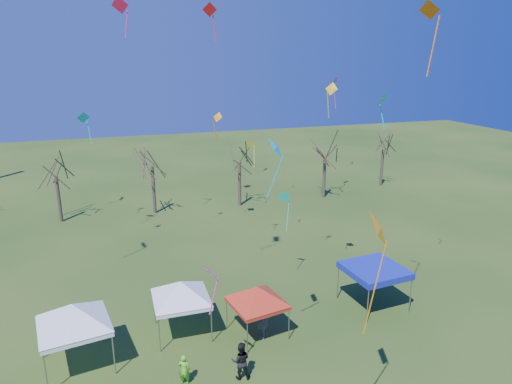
# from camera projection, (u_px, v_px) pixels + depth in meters

# --- Properties ---
(ground) EXTENTS (140.00, 140.00, 0.00)m
(ground) POSITION_uv_depth(u_px,v_px,m) (257.00, 364.00, 22.46)
(ground) COLOR #234215
(ground) RESTS_ON ground
(tree_1) EXTENTS (3.42, 3.42, 7.54)m
(tree_1) POSITION_uv_depth(u_px,v_px,m) (54.00, 159.00, 40.04)
(tree_1) COLOR #3D2D21
(tree_1) RESTS_ON ground
(tree_2) EXTENTS (3.71, 3.71, 8.18)m
(tree_2) POSITION_uv_depth(u_px,v_px,m) (151.00, 149.00, 42.14)
(tree_2) COLOR #3D2D21
(tree_2) RESTS_ON ground
(tree_3) EXTENTS (3.59, 3.59, 7.91)m
(tree_3) POSITION_uv_depth(u_px,v_px,m) (239.00, 146.00, 44.39)
(tree_3) COLOR #3D2D21
(tree_3) RESTS_ON ground
(tree_4) EXTENTS (3.58, 3.58, 7.89)m
(tree_4) POSITION_uv_depth(u_px,v_px,m) (326.00, 141.00, 47.12)
(tree_4) COLOR #3D2D21
(tree_4) RESTS_ON ground
(tree_5) EXTENTS (3.39, 3.39, 7.46)m
(tree_5) POSITION_uv_depth(u_px,v_px,m) (384.00, 137.00, 51.58)
(tree_5) COLOR #3D2D21
(tree_5) RESTS_ON ground
(tent_white_west) EXTENTS (4.38, 4.38, 3.91)m
(tent_white_west) POSITION_uv_depth(u_px,v_px,m) (72.00, 308.00, 21.43)
(tent_white_west) COLOR gray
(tent_white_west) RESTS_ON ground
(tent_white_mid) EXTENTS (4.08, 4.08, 3.59)m
(tent_white_mid) POSITION_uv_depth(u_px,v_px,m) (180.00, 285.00, 24.15)
(tent_white_mid) COLOR gray
(tent_white_mid) RESTS_ON ground
(tent_red) EXTENTS (3.69, 3.69, 3.31)m
(tent_red) POSITION_uv_depth(u_px,v_px,m) (257.00, 290.00, 24.11)
(tent_red) COLOR gray
(tent_red) RESTS_ON ground
(tent_blue) EXTENTS (3.52, 3.52, 2.55)m
(tent_blue) POSITION_uv_depth(u_px,v_px,m) (375.00, 270.00, 27.01)
(tent_blue) COLOR gray
(tent_blue) RESTS_ON ground
(person_dark) EXTENTS (1.05, 0.91, 1.86)m
(person_dark) POSITION_uv_depth(u_px,v_px,m) (241.00, 361.00, 21.23)
(person_dark) COLOR black
(person_dark) RESTS_ON ground
(person_green) EXTENTS (0.65, 0.54, 1.52)m
(person_green) POSITION_uv_depth(u_px,v_px,m) (184.00, 369.00, 20.89)
(person_green) COLOR #61D422
(person_green) RESTS_ON ground
(person_grey) EXTENTS (1.07, 0.82, 1.69)m
(person_grey) POSITION_uv_depth(u_px,v_px,m) (265.00, 324.00, 24.24)
(person_grey) COLOR slate
(person_grey) RESTS_ON ground
(kite_27) EXTENTS (1.13, 1.28, 2.60)m
(kite_27) POSITION_uv_depth(u_px,v_px,m) (276.00, 148.00, 19.19)
(kite_27) COLOR #0DA9CD
(kite_27) RESTS_ON ground
(kite_13) EXTENTS (1.16, 0.89, 2.66)m
(kite_13) POSITION_uv_depth(u_px,v_px,m) (83.00, 118.00, 36.72)
(kite_13) COLOR #0CBDC0
(kite_13) RESTS_ON ground
(kite_17) EXTENTS (0.89, 0.81, 2.67)m
(kite_17) POSITION_uv_depth(u_px,v_px,m) (285.00, 198.00, 28.84)
(kite_17) COLOR #0DD0AC
(kite_17) RESTS_ON ground
(kite_12) EXTENTS (1.17, 1.15, 3.21)m
(kite_12) POSITION_uv_depth(u_px,v_px,m) (335.00, 81.00, 44.17)
(kite_12) COLOR #E83392
(kite_12) RESTS_ON ground
(kite_18) EXTENTS (0.72, 0.83, 2.02)m
(kite_18) POSITION_uv_depth(u_px,v_px,m) (331.00, 90.00, 25.54)
(kite_18) COLOR yellow
(kite_18) RESTS_ON ground
(kite_1) EXTENTS (1.03, 1.21, 2.28)m
(kite_1) POSITION_uv_depth(u_px,v_px,m) (210.00, 272.00, 18.90)
(kite_1) COLOR #F937A2
(kite_1) RESTS_ON ground
(kite_5) EXTENTS (1.40, 1.61, 4.63)m
(kite_5) POSITION_uv_depth(u_px,v_px,m) (379.00, 229.00, 15.22)
(kite_5) COLOR orange
(kite_5) RESTS_ON ground
(kite_22) EXTENTS (0.91, 0.78, 2.57)m
(kite_22) POSITION_uv_depth(u_px,v_px,m) (250.00, 145.00, 42.90)
(kite_22) COLOR yellow
(kite_22) RESTS_ON ground
(kite_11) EXTENTS (1.48, 1.19, 2.91)m
(kite_11) POSITION_uv_depth(u_px,v_px,m) (120.00, 5.00, 32.62)
(kite_11) COLOR #E8153F
(kite_11) RESTS_ON ground
(kite_19) EXTENTS (0.91, 0.97, 2.32)m
(kite_19) POSITION_uv_depth(u_px,v_px,m) (217.00, 118.00, 36.44)
(kite_19) COLOR orange
(kite_19) RESTS_ON ground
(kite_0) EXTENTS (0.96, 1.11, 3.20)m
(kite_0) POSITION_uv_depth(u_px,v_px,m) (430.00, 12.00, 19.39)
(kite_0) COLOR #FF650D
(kite_0) RESTS_ON ground
(kite_25) EXTENTS (0.93, 0.85, 1.81)m
(kite_25) POSITION_uv_depth(u_px,v_px,m) (382.00, 100.00, 21.22)
(kite_25) COLOR #0DC5A4
(kite_25) RESTS_ON ground
(kite_24) EXTENTS (0.87, 0.51, 2.25)m
(kite_24) POSITION_uv_depth(u_px,v_px,m) (210.00, 10.00, 26.16)
(kite_24) COLOR red
(kite_24) RESTS_ON ground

